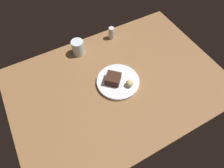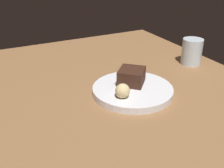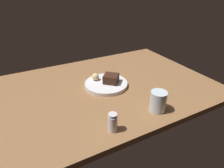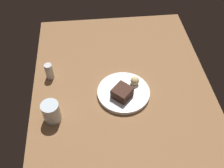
% 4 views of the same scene
% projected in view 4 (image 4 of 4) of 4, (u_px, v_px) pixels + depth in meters
% --- Properties ---
extents(dining_table, '(1.20, 0.84, 0.03)m').
position_uv_depth(dining_table, '(123.00, 96.00, 1.23)').
color(dining_table, brown).
rests_on(dining_table, ground).
extents(dessert_plate, '(0.24, 0.24, 0.02)m').
position_uv_depth(dessert_plate, '(124.00, 93.00, 1.20)').
color(dessert_plate, silver).
rests_on(dessert_plate, dining_table).
extents(chocolate_cake_slice, '(0.11, 0.11, 0.05)m').
position_uv_depth(chocolate_cake_slice, '(122.00, 92.00, 1.16)').
color(chocolate_cake_slice, '#381E14').
rests_on(chocolate_cake_slice, dessert_plate).
extents(bread_roll, '(0.04, 0.04, 0.04)m').
position_uv_depth(bread_roll, '(135.00, 81.00, 1.21)').
color(bread_roll, '#DBC184').
rests_on(bread_roll, dessert_plate).
extents(salt_shaker, '(0.04, 0.04, 0.08)m').
position_uv_depth(salt_shaker, '(49.00, 71.00, 1.25)').
color(salt_shaker, silver).
rests_on(salt_shaker, dining_table).
extents(water_glass, '(0.07, 0.07, 0.10)m').
position_uv_depth(water_glass, '(51.00, 112.00, 1.09)').
color(water_glass, silver).
rests_on(water_glass, dining_table).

